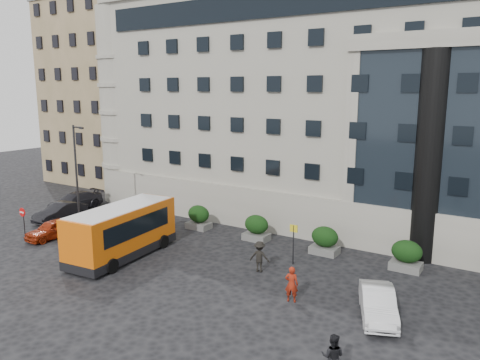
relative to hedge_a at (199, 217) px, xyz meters
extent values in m
plane|color=black|center=(4.00, -7.80, -0.93)|extent=(120.00, 120.00, 0.00)
cube|color=#9B9889|center=(10.00, 14.20, 8.07)|extent=(44.00, 24.00, 18.00)
cylinder|color=black|center=(16.00, 2.50, 5.57)|extent=(1.80, 1.80, 13.00)
cube|color=olive|center=(-20.00, 12.20, 9.07)|extent=(14.00, 14.00, 20.00)
cube|color=brown|center=(-23.00, 30.20, 10.07)|extent=(13.00, 13.00, 22.00)
cube|color=#5B5B59|center=(0.00, 0.00, -0.68)|extent=(1.80, 1.20, 0.50)
ellipsoid|color=black|center=(0.00, 0.00, 0.24)|extent=(1.80, 1.26, 1.34)
cube|color=#5B5B59|center=(5.20, 0.00, -0.68)|extent=(1.80, 1.20, 0.50)
ellipsoid|color=black|center=(5.20, 0.00, 0.24)|extent=(1.80, 1.26, 1.34)
cube|color=#5B5B59|center=(10.40, 0.00, -0.68)|extent=(1.80, 1.20, 0.50)
ellipsoid|color=black|center=(10.40, 0.00, 0.24)|extent=(1.80, 1.26, 1.34)
cube|color=#5B5B59|center=(15.60, 0.00, -0.68)|extent=(1.80, 1.20, 0.50)
ellipsoid|color=black|center=(15.60, 0.00, 0.24)|extent=(1.80, 1.26, 1.34)
cylinder|color=#262628|center=(-8.00, -4.80, 3.07)|extent=(0.16, 0.16, 8.00)
cylinder|color=#262628|center=(-7.55, -4.80, 6.92)|extent=(0.90, 0.12, 0.12)
cube|color=black|center=(-7.10, -4.80, 6.87)|extent=(0.35, 0.18, 0.14)
cylinder|color=#262628|center=(9.50, -2.80, 0.32)|extent=(0.08, 0.08, 2.50)
cube|color=yellow|center=(9.50, -2.80, 1.37)|extent=(0.50, 0.06, 0.45)
cylinder|color=#262628|center=(-9.00, -8.80, 0.17)|extent=(0.08, 0.08, 2.20)
cylinder|color=red|center=(-9.00, -8.86, 1.07)|extent=(0.64, 0.05, 0.64)
cube|color=white|center=(-9.00, -8.90, 1.07)|extent=(0.45, 0.04, 0.10)
cube|color=#E45E0A|center=(-0.38, -7.50, 0.97)|extent=(3.44, 8.08, 2.71)
cube|color=black|center=(-0.38, -7.50, -0.48)|extent=(3.48, 8.12, 0.55)
cube|color=black|center=(-0.38, -7.50, 1.26)|extent=(3.33, 6.36, 1.18)
cube|color=silver|center=(-0.38, -7.50, 2.28)|extent=(3.26, 7.68, 0.18)
cylinder|color=black|center=(-1.48, -10.13, -0.48)|extent=(0.37, 0.92, 0.90)
cylinder|color=black|center=(1.20, -9.87, -0.48)|extent=(0.37, 0.92, 0.90)
cylinder|color=black|center=(-1.96, -5.12, -0.48)|extent=(0.37, 0.92, 0.90)
cylinder|color=black|center=(0.72, -4.87, -0.48)|extent=(0.37, 0.92, 0.90)
cube|color=maroon|center=(-9.46, 8.14, 0.51)|extent=(2.58, 3.61, 2.33)
cube|color=maroon|center=(-9.13, 5.74, 0.14)|extent=(2.23, 1.76, 1.58)
cube|color=black|center=(-9.04, 5.10, 0.47)|extent=(1.77, 0.36, 0.74)
cylinder|color=black|center=(-10.15, 5.69, -0.54)|extent=(0.35, 0.81, 0.78)
cylinder|color=black|center=(-8.12, 5.98, -0.54)|extent=(0.35, 0.81, 0.78)
cylinder|color=black|center=(-10.57, 8.74, -0.54)|extent=(0.35, 0.81, 0.78)
cylinder|color=black|center=(-8.55, 9.02, -0.54)|extent=(0.35, 0.81, 0.78)
imported|color=#98250B|center=(-7.50, -7.58, -0.26)|extent=(1.68, 3.98, 1.34)
imported|color=black|center=(-10.85, -4.43, -0.19)|extent=(1.75, 4.57, 1.49)
imported|color=black|center=(-13.00, -1.33, -0.18)|extent=(2.50, 5.32, 1.50)
imported|color=black|center=(-7.50, 6.53, -0.28)|extent=(2.49, 4.82, 1.30)
imported|color=silver|center=(15.93, -6.80, -0.22)|extent=(3.03, 4.54, 1.42)
imported|color=maroon|center=(11.73, -7.50, 0.01)|extent=(0.78, 0.62, 1.88)
imported|color=black|center=(15.92, -12.48, -0.03)|extent=(1.01, 0.86, 1.80)
imported|color=black|center=(8.36, -4.94, 0.00)|extent=(1.33, 0.95, 1.86)
camera|label=1|loc=(21.55, -27.60, 9.75)|focal=35.00mm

